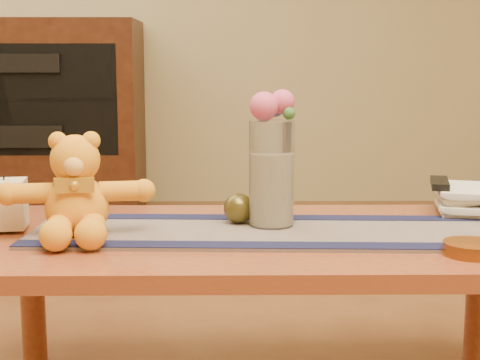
{
  "coord_description": "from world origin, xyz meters",
  "views": [
    {
      "loc": [
        -0.07,
        -1.69,
        0.85
      ],
      "look_at": [
        -0.05,
        0.0,
        0.58
      ],
      "focal_mm": 53.79,
      "sensor_mm": 36.0,
      "label": 1
    }
  ],
  "objects_px": {
    "teddy_bear": "(76,186)",
    "amber_dish": "(472,249)",
    "tv_remote": "(440,183)",
    "glass_vase": "(272,173)",
    "pillar_candle": "(5,204)",
    "bronze_ball": "(239,208)",
    "book_bottom": "(438,209)"
  },
  "relations": [
    {
      "from": "teddy_bear",
      "to": "amber_dish",
      "type": "relative_size",
      "value": 2.7
    },
    {
      "from": "tv_remote",
      "to": "glass_vase",
      "type": "bearing_deg",
      "value": -146.45
    },
    {
      "from": "pillar_candle",
      "to": "glass_vase",
      "type": "height_order",
      "value": "glass_vase"
    },
    {
      "from": "amber_dish",
      "to": "pillar_candle",
      "type": "bearing_deg",
      "value": 167.21
    },
    {
      "from": "teddy_bear",
      "to": "bronze_ball",
      "type": "distance_m",
      "value": 0.4
    },
    {
      "from": "bronze_ball",
      "to": "book_bottom",
      "type": "xyz_separation_m",
      "value": [
        0.55,
        0.15,
        -0.04
      ]
    },
    {
      "from": "teddy_bear",
      "to": "bronze_ball",
      "type": "height_order",
      "value": "teddy_bear"
    },
    {
      "from": "book_bottom",
      "to": "tv_remote",
      "type": "relative_size",
      "value": 1.39
    },
    {
      "from": "teddy_bear",
      "to": "pillar_candle",
      "type": "bearing_deg",
      "value": 151.11
    },
    {
      "from": "teddy_bear",
      "to": "bronze_ball",
      "type": "bearing_deg",
      "value": 8.84
    },
    {
      "from": "pillar_candle",
      "to": "book_bottom",
      "type": "xyz_separation_m",
      "value": [
        1.12,
        0.19,
        -0.06
      ]
    },
    {
      "from": "bronze_ball",
      "to": "amber_dish",
      "type": "height_order",
      "value": "bronze_ball"
    },
    {
      "from": "glass_vase",
      "to": "pillar_candle",
      "type": "bearing_deg",
      "value": -178.59
    },
    {
      "from": "bronze_ball",
      "to": "tv_remote",
      "type": "height_order",
      "value": "tv_remote"
    },
    {
      "from": "bronze_ball",
      "to": "amber_dish",
      "type": "relative_size",
      "value": 0.61
    },
    {
      "from": "bronze_ball",
      "to": "tv_remote",
      "type": "xyz_separation_m",
      "value": [
        0.55,
        0.14,
        0.04
      ]
    },
    {
      "from": "teddy_bear",
      "to": "tv_remote",
      "type": "height_order",
      "value": "teddy_bear"
    },
    {
      "from": "bronze_ball",
      "to": "glass_vase",
      "type": "bearing_deg",
      "value": -17.35
    },
    {
      "from": "teddy_bear",
      "to": "bronze_ball",
      "type": "relative_size",
      "value": 4.44
    },
    {
      "from": "teddy_bear",
      "to": "pillar_candle",
      "type": "distance_m",
      "value": 0.21
    },
    {
      "from": "glass_vase",
      "to": "book_bottom",
      "type": "xyz_separation_m",
      "value": [
        0.47,
        0.18,
        -0.13
      ]
    },
    {
      "from": "book_bottom",
      "to": "tv_remote",
      "type": "bearing_deg",
      "value": -93.0
    },
    {
      "from": "pillar_candle",
      "to": "glass_vase",
      "type": "bearing_deg",
      "value": 1.41
    },
    {
      "from": "bronze_ball",
      "to": "amber_dish",
      "type": "xyz_separation_m",
      "value": [
        0.5,
        -0.28,
        -0.03
      ]
    },
    {
      "from": "book_bottom",
      "to": "pillar_candle",
      "type": "bearing_deg",
      "value": -159.51
    },
    {
      "from": "pillar_candle",
      "to": "bronze_ball",
      "type": "relative_size",
      "value": 1.55
    },
    {
      "from": "teddy_bear",
      "to": "book_bottom",
      "type": "xyz_separation_m",
      "value": [
        0.93,
        0.27,
        -0.11
      ]
    },
    {
      "from": "book_bottom",
      "to": "tv_remote",
      "type": "height_order",
      "value": "tv_remote"
    },
    {
      "from": "book_bottom",
      "to": "glass_vase",
      "type": "bearing_deg",
      "value": -148.5
    },
    {
      "from": "bronze_ball",
      "to": "amber_dish",
      "type": "distance_m",
      "value": 0.57
    },
    {
      "from": "pillar_candle",
      "to": "amber_dish",
      "type": "distance_m",
      "value": 1.09
    },
    {
      "from": "glass_vase",
      "to": "bronze_ball",
      "type": "xyz_separation_m",
      "value": [
        -0.08,
        0.03,
        -0.09
      ]
    }
  ]
}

